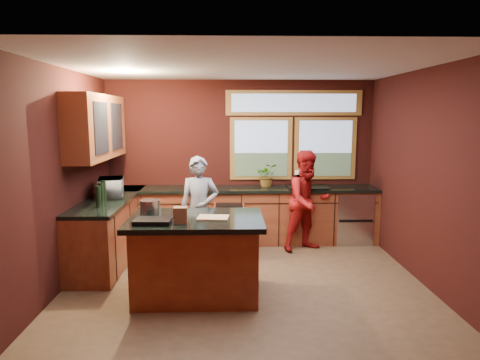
{
  "coord_description": "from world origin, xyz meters",
  "views": [
    {
      "loc": [
        -0.21,
        -5.28,
        2.12
      ],
      "look_at": [
        -0.05,
        0.4,
        1.25
      ],
      "focal_mm": 32.0,
      "sensor_mm": 36.0,
      "label": 1
    }
  ],
  "objects_px": {
    "island": "(197,256)",
    "stock_pot": "(150,207)",
    "person_red": "(308,201)",
    "cutting_board": "(213,218)",
    "person_grey": "(199,210)"
  },
  "relations": [
    {
      "from": "island",
      "to": "person_red",
      "type": "bearing_deg",
      "value": 46.31
    },
    {
      "from": "person_red",
      "to": "cutting_board",
      "type": "bearing_deg",
      "value": -153.87
    },
    {
      "from": "island",
      "to": "stock_pot",
      "type": "distance_m",
      "value": 0.8
    },
    {
      "from": "cutting_board",
      "to": "stock_pot",
      "type": "xyz_separation_m",
      "value": [
        -0.75,
        0.2,
        0.08
      ]
    },
    {
      "from": "person_grey",
      "to": "cutting_board",
      "type": "height_order",
      "value": "person_grey"
    },
    {
      "from": "cutting_board",
      "to": "person_red",
      "type": "bearing_deg",
      "value": 50.88
    },
    {
      "from": "person_grey",
      "to": "stock_pot",
      "type": "distance_m",
      "value": 1.2
    },
    {
      "from": "cutting_board",
      "to": "stock_pot",
      "type": "distance_m",
      "value": 0.78
    },
    {
      "from": "cutting_board",
      "to": "stock_pot",
      "type": "bearing_deg",
      "value": 165.07
    },
    {
      "from": "person_grey",
      "to": "person_red",
      "type": "bearing_deg",
      "value": 16.74
    },
    {
      "from": "cutting_board",
      "to": "stock_pot",
      "type": "relative_size",
      "value": 1.46
    },
    {
      "from": "person_grey",
      "to": "cutting_board",
      "type": "bearing_deg",
      "value": -78.54
    },
    {
      "from": "person_grey",
      "to": "cutting_board",
      "type": "distance_m",
      "value": 1.3
    },
    {
      "from": "island",
      "to": "stock_pot",
      "type": "height_order",
      "value": "stock_pot"
    },
    {
      "from": "stock_pot",
      "to": "island",
      "type": "bearing_deg",
      "value": -15.26
    }
  ]
}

